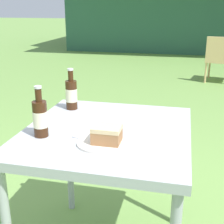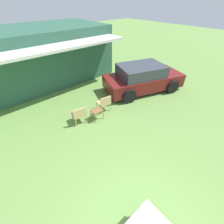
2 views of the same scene
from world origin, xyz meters
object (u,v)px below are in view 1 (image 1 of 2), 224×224
at_px(wicker_chair_cushioned, 223,57).
at_px(patio_table, 107,144).
at_px(cake_on_plate, 105,137).
at_px(cola_bottle_near, 71,94).
at_px(cola_bottle_far, 40,118).

bearing_deg(wicker_chair_cushioned, patio_table, 88.88).
xyz_separation_m(cake_on_plate, cola_bottle_near, (-0.29, 0.41, 0.05)).
distance_m(cola_bottle_near, cola_bottle_far, 0.39).
height_order(patio_table, cola_bottle_far, cola_bottle_far).
xyz_separation_m(patio_table, cola_bottle_near, (-0.26, 0.25, 0.16)).
distance_m(patio_table, cake_on_plate, 0.20).
height_order(wicker_chair_cushioned, cake_on_plate, cake_on_plate).
bearing_deg(patio_table, cola_bottle_far, -151.75).
relative_size(patio_table, cake_on_plate, 4.01).
relative_size(wicker_chair_cushioned, cola_bottle_far, 3.50).
relative_size(wicker_chair_cushioned, cake_on_plate, 3.91).
bearing_deg(cola_bottle_near, wicker_chair_cushioned, 73.39).
relative_size(cake_on_plate, cola_bottle_near, 0.90).
relative_size(wicker_chair_cushioned, cola_bottle_near, 3.50).
relative_size(patio_table, cola_bottle_far, 3.59).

